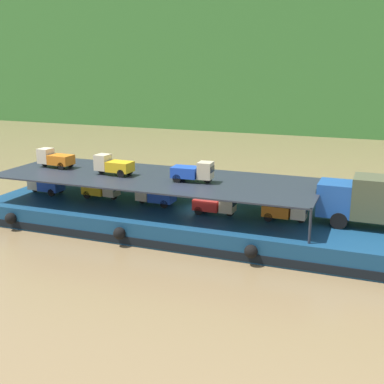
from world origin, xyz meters
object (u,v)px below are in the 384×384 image
Objects in this scene: mini_truck_lower_fore at (215,204)px; mini_truck_lower_bow at (286,210)px; mini_truck_upper_fore at (193,172)px; mini_truck_upper_mid at (113,165)px; cargo_barge at (207,222)px; covered_lorry at (381,201)px; mini_truck_lower_stern at (45,184)px; mini_truck_lower_mid at (155,195)px; mini_truck_lower_aft at (102,189)px; mini_truck_upper_stern at (55,158)px.

mini_truck_lower_fore is 1.00× the size of mini_truck_lower_bow.
mini_truck_upper_mid is at bearing -179.70° from mini_truck_upper_fore.
covered_lorry is (10.76, 0.39, 2.44)m from cargo_barge.
mini_truck_lower_stern is at bearing 178.19° from mini_truck_lower_fore.
mini_truck_lower_mid and mini_truck_lower_bow have the same top height.
mini_truck_lower_aft and mini_truck_lower_bow have the same top height.
mini_truck_lower_mid is at bearing 177.77° from mini_truck_lower_bow.
mini_truck_lower_fore is 7.87m from mini_truck_upper_mid.
mini_truck_upper_fore is (-6.15, -0.09, 2.00)m from mini_truck_lower_bow.
mini_truck_lower_stern is 6.43m from mini_truck_upper_mid.
mini_truck_lower_bow is (18.25, -0.15, 0.00)m from mini_truck_lower_stern.
cargo_barge is at bearing -1.75° from mini_truck_lower_mid.
mini_truck_lower_stern is 0.99× the size of mini_truck_upper_mid.
mini_truck_lower_mid is at bearing -0.94° from mini_truck_upper_stern.
mini_truck_lower_aft is at bearing 175.42° from mini_truck_upper_fore.
mini_truck_upper_mid reaches higher than mini_truck_lower_mid.
covered_lorry reaches higher than mini_truck_lower_mid.
mini_truck_lower_aft and mini_truck_lower_mid have the same top height.
mini_truck_upper_mid reaches higher than mini_truck_lower_fore.
cargo_barge is 4.16m from mini_truck_lower_mid.
mini_truck_upper_fore is (12.09, -0.24, 2.00)m from mini_truck_lower_stern.
mini_truck_upper_stern is (-12.92, 0.78, 2.00)m from mini_truck_lower_fore.
mini_truck_lower_mid is 8.49m from mini_truck_upper_stern.
mini_truck_lower_fore is (8.99, -0.79, 0.00)m from mini_truck_lower_aft.
mini_truck_lower_aft is 7.65m from mini_truck_upper_fore.
covered_lorry is 2.83× the size of mini_truck_upper_stern.
mini_truck_lower_mid is (9.05, 0.21, 0.00)m from mini_truck_lower_stern.
mini_truck_lower_bow is 6.47m from mini_truck_upper_fore.
covered_lorry is 2.82× the size of mini_truck_lower_aft.
mini_truck_lower_aft is 1.02× the size of mini_truck_lower_mid.
mini_truck_upper_fore is at bearing -159.23° from cargo_barge.
mini_truck_upper_mid is (5.30, -0.61, 0.00)m from mini_truck_upper_stern.
mini_truck_upper_stern reaches higher than covered_lorry.
covered_lorry reaches higher than mini_truck_lower_stern.
cargo_barge is at bearing -177.94° from covered_lorry.
mini_truck_upper_fore reaches higher than mini_truck_lower_stern.
mini_truck_lower_stern is 0.99× the size of mini_truck_lower_aft.
mini_truck_lower_fore is 0.99× the size of mini_truck_upper_stern.
mini_truck_lower_aft is 1.01× the size of mini_truck_lower_bow.
cargo_barge is 11.29× the size of mini_truck_upper_mid.
mini_truck_lower_mid is at bearing -178.95° from covered_lorry.
cargo_barge is 11.40× the size of mini_truck_lower_fore.
mini_truck_lower_mid is 0.99× the size of mini_truck_lower_fore.
mini_truck_upper_stern is (0.80, 0.34, 2.00)m from mini_truck_lower_stern.
mini_truck_upper_fore is at bearing 173.07° from mini_truck_lower_fore.
mini_truck_upper_stern is at bearing 178.38° from mini_truck_lower_bow.
covered_lorry is 2.82× the size of mini_truck_upper_mid.
mini_truck_upper_mid is (6.11, -0.27, 2.00)m from mini_truck_lower_stern.
cargo_barge is 13.03m from mini_truck_lower_stern.
mini_truck_lower_fore is at bearing -1.81° from mini_truck_lower_stern.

